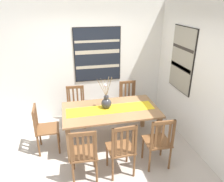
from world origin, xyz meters
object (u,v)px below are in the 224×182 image
object	(u,v)px
centerpiece_vase	(106,102)
painting_on_side_wall	(182,60)
dining_table	(111,114)
chair_4	(76,105)
chair_2	(44,128)
chair_5	(129,99)
painting_on_back_wall	(98,55)
chair_3	(122,148)
chair_0	(84,153)
chair_1	(158,142)

from	to	relation	value
centerpiece_vase	painting_on_side_wall	world-z (taller)	painting_on_side_wall
dining_table	painting_on_side_wall	xyz separation A→B (m)	(1.53, 0.24, 0.93)
painting_on_side_wall	chair_4	bearing A→B (deg)	163.93
centerpiece_vase	chair_2	world-z (taller)	centerpiece_vase
centerpiece_vase	chair_5	xyz separation A→B (m)	(0.71, 0.85, -0.40)
painting_on_back_wall	painting_on_side_wall	xyz separation A→B (m)	(1.56, -1.05, 0.06)
centerpiece_vase	chair_4	bearing A→B (deg)	124.20
centerpiece_vase	chair_3	world-z (taller)	centerpiece_vase
chair_3	painting_on_back_wall	world-z (taller)	painting_on_back_wall
chair_3	painting_on_back_wall	xyz separation A→B (m)	(-0.01, 2.19, 1.01)
centerpiece_vase	chair_2	distance (m)	1.25
chair_0	chair_3	bearing A→B (deg)	-1.14
painting_on_side_wall	chair_1	bearing A→B (deg)	-129.42
dining_table	chair_1	bearing A→B (deg)	-53.06
painting_on_back_wall	chair_0	bearing A→B (deg)	-105.09
painting_on_side_wall	chair_5	bearing A→B (deg)	143.41
chair_4	chair_5	distance (m)	1.26
chair_2	painting_on_side_wall	bearing A→B (deg)	4.37
chair_2	chair_5	size ratio (longest dim) A/B	1.03
chair_3	chair_1	bearing A→B (deg)	4.55
chair_2	chair_5	world-z (taller)	chair_2
dining_table	chair_4	size ratio (longest dim) A/B	2.04
dining_table	chair_3	distance (m)	0.91
centerpiece_vase	chair_4	size ratio (longest dim) A/B	0.79
centerpiece_vase	chair_5	bearing A→B (deg)	50.29
chair_1	painting_on_side_wall	distance (m)	1.77
chair_2	painting_on_back_wall	distance (m)	2.04
centerpiece_vase	painting_on_back_wall	world-z (taller)	painting_on_back_wall
chair_3	painting_on_back_wall	bearing A→B (deg)	90.38
centerpiece_vase	painting_on_back_wall	xyz separation A→B (m)	(0.04, 1.24, 0.63)
dining_table	chair_0	bearing A→B (deg)	-124.73
chair_1	chair_5	distance (m)	1.75
chair_2	painting_on_side_wall	distance (m)	3.01
chair_0	chair_3	distance (m)	0.60
chair_0	dining_table	bearing A→B (deg)	55.27
chair_0	chair_4	world-z (taller)	chair_0
chair_0	painting_on_back_wall	distance (m)	2.47
centerpiece_vase	painting_on_side_wall	distance (m)	1.76
chair_0	painting_on_side_wall	size ratio (longest dim) A/B	0.75
dining_table	chair_5	size ratio (longest dim) A/B	2.03
dining_table	chair_3	size ratio (longest dim) A/B	1.85
chair_1	chair_2	world-z (taller)	chair_1
chair_1	chair_3	distance (m)	0.66
chair_1	chair_5	xyz separation A→B (m)	(-0.00, 1.75, -0.02)
chair_3	painting_on_back_wall	size ratio (longest dim) A/B	0.79
chair_2	painting_on_side_wall	world-z (taller)	painting_on_side_wall
chair_2	chair_1	bearing A→B (deg)	-24.73
chair_1	chair_2	bearing A→B (deg)	155.27
chair_5	chair_3	bearing A→B (deg)	-109.86
chair_1	chair_5	size ratio (longest dim) A/B	1.08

